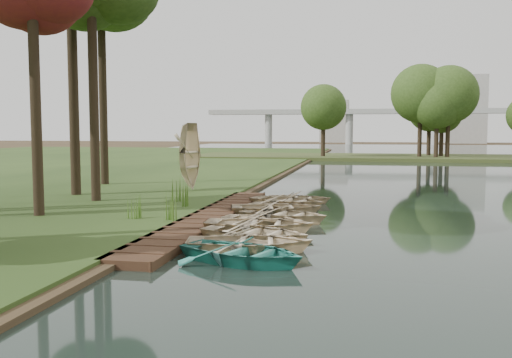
% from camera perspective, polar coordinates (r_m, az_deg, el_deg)
% --- Properties ---
extents(ground, '(300.00, 300.00, 0.00)m').
position_cam_1_polar(ground, '(21.98, -0.69, -4.48)').
color(ground, '#3D2F1D').
extents(boardwalk, '(1.60, 16.00, 0.30)m').
position_cam_1_polar(boardwalk, '(22.33, -4.73, -3.96)').
color(boardwalk, '#382315').
rests_on(boardwalk, ground).
extents(peninsula, '(50.00, 14.00, 0.45)m').
position_cam_1_polar(peninsula, '(71.39, 13.94, 2.09)').
color(peninsula, '#3A451E').
rests_on(peninsula, ground).
extents(far_trees, '(45.60, 5.60, 8.80)m').
position_cam_1_polar(far_trees, '(71.28, 11.34, 7.12)').
color(far_trees, black).
rests_on(far_trees, peninsula).
extents(bridge, '(95.90, 4.00, 8.60)m').
position_cam_1_polar(bridge, '(141.49, 14.35, 6.20)').
color(bridge, '#A5A5A0').
rests_on(bridge, ground).
extents(building_a, '(10.00, 8.00, 18.00)m').
position_cam_1_polar(building_a, '(163.33, 20.21, 6.54)').
color(building_a, '#A5A5A0').
rests_on(building_a, ground).
extents(building_b, '(8.00, 8.00, 12.00)m').
position_cam_1_polar(building_b, '(166.51, 7.86, 5.73)').
color(building_b, '#A5A5A0').
rests_on(building_b, ground).
extents(rowboat_0, '(4.26, 3.67, 0.74)m').
position_cam_1_polar(rowboat_0, '(15.29, -1.33, -7.06)').
color(rowboat_0, teal).
rests_on(rowboat_0, water).
extents(rowboat_1, '(4.06, 3.22, 0.76)m').
position_cam_1_polar(rowboat_1, '(16.53, -0.60, -6.12)').
color(rowboat_1, beige).
rests_on(rowboat_1, water).
extents(rowboat_2, '(4.12, 3.40, 0.74)m').
position_cam_1_polar(rowboat_2, '(18.09, -0.04, -5.18)').
color(rowboat_2, beige).
rests_on(rowboat_2, water).
extents(rowboat_3, '(3.92, 2.92, 0.78)m').
position_cam_1_polar(rowboat_3, '(19.63, 0.35, -4.32)').
color(rowboat_3, beige).
rests_on(rowboat_3, water).
extents(rowboat_4, '(3.50, 2.79, 0.65)m').
position_cam_1_polar(rowboat_4, '(20.94, 0.73, -3.92)').
color(rowboat_4, beige).
rests_on(rowboat_4, water).
extents(rowboat_5, '(4.01, 3.30, 0.72)m').
position_cam_1_polar(rowboat_5, '(22.03, 2.78, -3.38)').
color(rowboat_5, beige).
rests_on(rowboat_5, water).
extents(rowboat_6, '(4.32, 3.52, 0.78)m').
position_cam_1_polar(rowboat_6, '(23.64, 2.08, -2.73)').
color(rowboat_6, beige).
rests_on(rowboat_6, water).
extents(rowboat_7, '(3.62, 3.08, 0.63)m').
position_cam_1_polar(rowboat_7, '(24.75, 2.73, -2.57)').
color(rowboat_7, beige).
rests_on(rowboat_7, water).
extents(rowboat_8, '(4.38, 3.82, 0.76)m').
position_cam_1_polar(rowboat_8, '(26.09, 3.18, -2.05)').
color(rowboat_8, beige).
rests_on(rowboat_8, water).
extents(rowboat_9, '(3.18, 2.34, 0.64)m').
position_cam_1_polar(rowboat_9, '(27.64, 4.30, -1.78)').
color(rowboat_9, beige).
rests_on(rowboat_9, water).
extents(stored_rowboat, '(4.14, 3.33, 0.76)m').
position_cam_1_polar(stored_rowboat, '(31.52, -6.50, -0.40)').
color(stored_rowboat, beige).
rests_on(stored_rowboat, bank).
extents(tree_2, '(3.85, 3.85, 9.78)m').
position_cam_1_polar(tree_2, '(23.89, -21.47, 16.04)').
color(tree_2, black).
rests_on(tree_2, bank).
extents(reeds_0, '(0.60, 0.60, 1.02)m').
position_cam_1_polar(reeds_0, '(21.04, -8.54, -2.73)').
color(reeds_0, '#3F661E').
rests_on(reeds_0, bank).
extents(reeds_1, '(0.60, 0.60, 0.92)m').
position_cam_1_polar(reeds_1, '(21.84, -12.12, -2.64)').
color(reeds_1, '#3F661E').
rests_on(reeds_1, bank).
extents(reeds_2, '(0.60, 0.60, 1.12)m').
position_cam_1_polar(reeds_2, '(24.76, -7.07, -1.44)').
color(reeds_2, '#3F661E').
rests_on(reeds_2, bank).
extents(reeds_3, '(0.60, 0.60, 1.10)m').
position_cam_1_polar(reeds_3, '(26.63, -7.73, -1.02)').
color(reeds_3, '#3F661E').
rests_on(reeds_3, bank).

